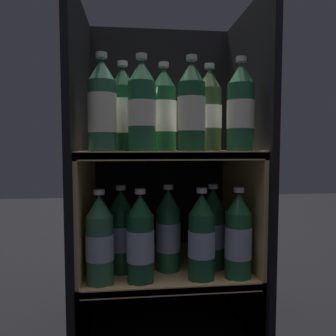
# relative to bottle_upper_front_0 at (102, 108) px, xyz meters

# --- Properties ---
(fridge_back_wall) EXTENTS (0.56, 0.02, 1.05)m
(fridge_back_wall) POSITION_rel_bottle_upper_front_0_xyz_m (0.19, 0.38, -0.18)
(fridge_back_wall) COLOR black
(fridge_back_wall) RESTS_ON ground_plane
(fridge_side_left) EXTENTS (0.02, 0.46, 1.05)m
(fridge_side_left) POSITION_rel_bottle_upper_front_0_xyz_m (-0.08, 0.16, -0.18)
(fridge_side_left) COLOR black
(fridge_side_left) RESTS_ON ground_plane
(fridge_side_right) EXTENTS (0.02, 0.46, 1.05)m
(fridge_side_right) POSITION_rel_bottle_upper_front_0_xyz_m (0.46, 0.16, -0.18)
(fridge_side_right) COLOR black
(fridge_side_right) RESTS_ON ground_plane
(shelf_lower) EXTENTS (0.52, 0.42, 0.22)m
(shelf_lower) POSITION_rel_bottle_upper_front_0_xyz_m (0.19, 0.15, -0.53)
(shelf_lower) COLOR tan
(shelf_lower) RESTS_ON ground_plane
(shelf_upper) EXTENTS (0.52, 0.42, 0.59)m
(shelf_upper) POSITION_rel_bottle_upper_front_0_xyz_m (0.19, 0.15, -0.30)
(shelf_upper) COLOR tan
(shelf_upper) RESTS_ON ground_plane
(bottle_upper_front_0) EXTENTS (0.08, 0.08, 0.27)m
(bottle_upper_front_0) POSITION_rel_bottle_upper_front_0_xyz_m (0.00, 0.00, 0.00)
(bottle_upper_front_0) COLOR #285B42
(bottle_upper_front_0) RESTS_ON shelf_upper
(bottle_upper_front_1) EXTENTS (0.08, 0.08, 0.27)m
(bottle_upper_front_1) POSITION_rel_bottle_upper_front_0_xyz_m (0.11, -0.00, 0.00)
(bottle_upper_front_1) COLOR #1E5638
(bottle_upper_front_1) RESTS_ON shelf_upper
(bottle_upper_front_2) EXTENTS (0.08, 0.08, 0.27)m
(bottle_upper_front_2) POSITION_rel_bottle_upper_front_0_xyz_m (0.25, -0.00, 0.00)
(bottle_upper_front_2) COLOR #194C2D
(bottle_upper_front_2) RESTS_ON shelf_upper
(bottle_upper_front_3) EXTENTS (0.08, 0.08, 0.27)m
(bottle_upper_front_3) POSITION_rel_bottle_upper_front_0_xyz_m (0.39, -0.00, 0.00)
(bottle_upper_front_3) COLOR #1E5638
(bottle_upper_front_3) RESTS_ON shelf_upper
(bottle_upper_back_0) EXTENTS (0.08, 0.08, 0.27)m
(bottle_upper_back_0) POSITION_rel_bottle_upper_front_0_xyz_m (0.05, 0.09, 0.00)
(bottle_upper_back_0) COLOR #144228
(bottle_upper_back_0) RESTS_ON shelf_upper
(bottle_upper_back_1) EXTENTS (0.08, 0.08, 0.27)m
(bottle_upper_back_1) POSITION_rel_bottle_upper_front_0_xyz_m (0.18, 0.09, 0.00)
(bottle_upper_back_1) COLOR #194C2D
(bottle_upper_back_1) RESTS_ON shelf_upper
(bottle_upper_back_2) EXTENTS (0.08, 0.08, 0.27)m
(bottle_upper_back_2) POSITION_rel_bottle_upper_front_0_xyz_m (0.32, 0.09, 0.00)
(bottle_upper_back_2) COLOR #384C28
(bottle_upper_back_2) RESTS_ON shelf_upper
(bottle_lower_front_0) EXTENTS (0.08, 0.08, 0.27)m
(bottle_lower_front_0) POSITION_rel_bottle_upper_front_0_xyz_m (-0.01, -0.00, -0.37)
(bottle_lower_front_0) COLOR #285B42
(bottle_lower_front_0) RESTS_ON shelf_lower
(bottle_lower_front_1) EXTENTS (0.08, 0.08, 0.27)m
(bottle_lower_front_1) POSITION_rel_bottle_upper_front_0_xyz_m (0.10, 0.00, -0.37)
(bottle_lower_front_1) COLOR #144228
(bottle_lower_front_1) RESTS_ON shelf_lower
(bottle_lower_front_2) EXTENTS (0.08, 0.08, 0.27)m
(bottle_lower_front_2) POSITION_rel_bottle_upper_front_0_xyz_m (0.28, -0.00, -0.37)
(bottle_lower_front_2) COLOR #144228
(bottle_lower_front_2) RESTS_ON shelf_lower
(bottle_lower_front_3) EXTENTS (0.08, 0.08, 0.27)m
(bottle_lower_front_3) POSITION_rel_bottle_upper_front_0_xyz_m (0.39, 0.00, -0.37)
(bottle_lower_front_3) COLOR #194C2D
(bottle_lower_front_3) RESTS_ON shelf_lower
(bottle_lower_back_0) EXTENTS (0.08, 0.08, 0.27)m
(bottle_lower_back_0) POSITION_rel_bottle_upper_front_0_xyz_m (0.04, 0.09, -0.37)
(bottle_lower_back_0) COLOR #194C2D
(bottle_lower_back_0) RESTS_ON shelf_lower
(bottle_lower_back_1) EXTENTS (0.08, 0.08, 0.27)m
(bottle_lower_back_1) POSITION_rel_bottle_upper_front_0_xyz_m (0.19, 0.09, -0.37)
(bottle_lower_back_1) COLOR #1E5638
(bottle_lower_back_1) RESTS_ON shelf_lower
(bottle_lower_back_2) EXTENTS (0.08, 0.08, 0.27)m
(bottle_lower_back_2) POSITION_rel_bottle_upper_front_0_xyz_m (0.33, 0.09, -0.37)
(bottle_lower_back_2) COLOR #194C2D
(bottle_lower_back_2) RESTS_ON shelf_lower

